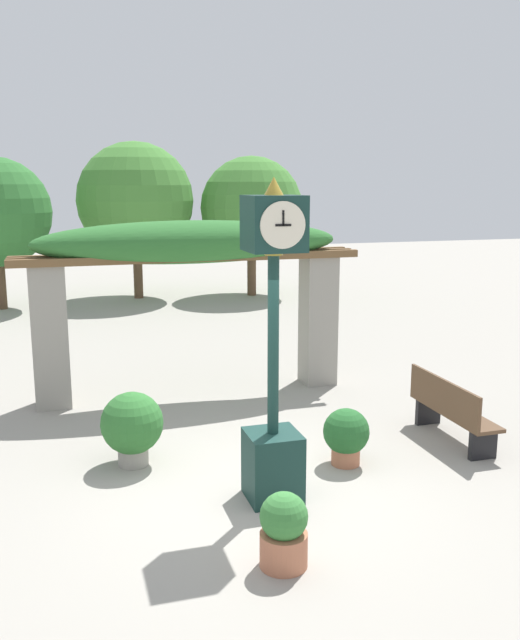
# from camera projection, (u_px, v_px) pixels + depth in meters

# --- Properties ---
(ground_plane) EXTENTS (60.00, 60.00, 0.00)m
(ground_plane) POSITION_uv_depth(u_px,v_px,m) (258.00, 492.00, 7.80)
(ground_plane) COLOR gray
(pedestal_clock) EXTENTS (0.58, 0.63, 3.56)m
(pedestal_clock) POSITION_uv_depth(u_px,v_px,m) (273.00, 360.00, 7.34)
(pedestal_clock) COLOR #14332D
(pedestal_clock) RESTS_ON ground
(pergola) EXTENTS (5.65, 1.15, 2.91)m
(pergola) POSITION_uv_depth(u_px,v_px,m) (190.00, 264.00, 11.03)
(pergola) COLOR gray
(pergola) RESTS_ON ground
(potted_plant_near_left) EXTENTS (0.78, 0.78, 0.95)m
(potted_plant_near_left) POSITION_uv_depth(u_px,v_px,m) (132.00, 425.00, 8.46)
(potted_plant_near_left) COLOR gray
(potted_plant_near_left) RESTS_ON ground
(potted_plant_near_right) EXTENTS (0.59, 0.59, 0.73)m
(potted_plant_near_right) POSITION_uv_depth(u_px,v_px,m) (346.00, 434.00, 8.51)
(potted_plant_near_right) COLOR #B26B4C
(potted_plant_near_right) RESTS_ON ground
(potted_plant_far_left) EXTENTS (0.45, 0.45, 0.72)m
(potted_plant_far_left) POSITION_uv_depth(u_px,v_px,m) (284.00, 530.00, 6.23)
(potted_plant_far_left) COLOR #B26B4C
(potted_plant_far_left) RESTS_ON ground
(park_bench) EXTENTS (0.42, 1.70, 0.89)m
(park_bench) POSITION_uv_depth(u_px,v_px,m) (450.00, 410.00, 9.28)
(park_bench) COLOR brown
(park_bench) RESTS_ON ground
(tree_line) EXTENTS (10.53, 4.03, 4.73)m
(tree_line) POSITION_uv_depth(u_px,v_px,m) (137.00, 206.00, 20.11)
(tree_line) COLOR brown
(tree_line) RESTS_ON ground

